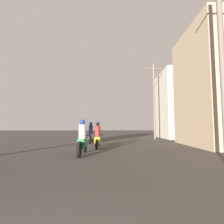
{
  "coord_description": "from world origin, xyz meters",
  "views": [
    {
      "loc": [
        0.96,
        -0.0,
        1.28
      ],
      "look_at": [
        0.76,
        18.0,
        2.79
      ],
      "focal_mm": 28.0,
      "sensor_mm": 36.0,
      "label": 1
    }
  ],
  "objects_px": {
    "building_right_near": "(220,87)",
    "utility_pole_near": "(221,44)",
    "motorcycle_green": "(82,141)",
    "utility_pole_far": "(154,99)",
    "motorcycle_yellow": "(98,137)",
    "building_right_far": "(178,106)",
    "motorcycle_silver": "(91,135)"
  },
  "relations": [
    {
      "from": "utility_pole_far",
      "to": "building_right_far",
      "type": "bearing_deg",
      "value": 32.61
    },
    {
      "from": "building_right_far",
      "to": "utility_pole_far",
      "type": "height_order",
      "value": "utility_pole_far"
    },
    {
      "from": "motorcycle_silver",
      "to": "building_right_far",
      "type": "xyz_separation_m",
      "value": [
        9.24,
        6.4,
        3.05
      ]
    },
    {
      "from": "building_right_near",
      "to": "utility_pole_near",
      "type": "height_order",
      "value": "utility_pole_near"
    },
    {
      "from": "motorcycle_yellow",
      "to": "utility_pole_far",
      "type": "relative_size",
      "value": 0.26
    },
    {
      "from": "building_right_near",
      "to": "utility_pole_far",
      "type": "distance_m",
      "value": 6.98
    },
    {
      "from": "building_right_far",
      "to": "building_right_near",
      "type": "bearing_deg",
      "value": -91.89
    },
    {
      "from": "motorcycle_green",
      "to": "utility_pole_far",
      "type": "height_order",
      "value": "utility_pole_far"
    },
    {
      "from": "motorcycle_yellow",
      "to": "building_right_near",
      "type": "distance_m",
      "value": 8.87
    },
    {
      "from": "building_right_far",
      "to": "utility_pole_far",
      "type": "bearing_deg",
      "value": -147.39
    },
    {
      "from": "motorcycle_green",
      "to": "motorcycle_silver",
      "type": "bearing_deg",
      "value": 88.54
    },
    {
      "from": "motorcycle_yellow",
      "to": "building_right_near",
      "type": "xyz_separation_m",
      "value": [
        8.18,
        0.83,
        3.34
      ]
    },
    {
      "from": "building_right_near",
      "to": "building_right_far",
      "type": "xyz_separation_m",
      "value": [
        0.28,
        8.4,
        -0.26
      ]
    },
    {
      "from": "motorcycle_silver",
      "to": "building_right_near",
      "type": "relative_size",
      "value": 0.25
    },
    {
      "from": "motorcycle_green",
      "to": "utility_pole_far",
      "type": "relative_size",
      "value": 0.27
    },
    {
      "from": "building_right_near",
      "to": "motorcycle_green",
      "type": "bearing_deg",
      "value": -157.15
    },
    {
      "from": "motorcycle_silver",
      "to": "utility_pole_far",
      "type": "bearing_deg",
      "value": 30.91
    },
    {
      "from": "motorcycle_silver",
      "to": "utility_pole_far",
      "type": "distance_m",
      "value": 8.14
    },
    {
      "from": "utility_pole_near",
      "to": "building_right_far",
      "type": "bearing_deg",
      "value": 75.76
    },
    {
      "from": "motorcycle_yellow",
      "to": "building_right_far",
      "type": "distance_m",
      "value": 12.89
    },
    {
      "from": "motorcycle_yellow",
      "to": "motorcycle_silver",
      "type": "distance_m",
      "value": 2.93
    },
    {
      "from": "building_right_near",
      "to": "building_right_far",
      "type": "relative_size",
      "value": 1.07
    },
    {
      "from": "motorcycle_green",
      "to": "utility_pole_far",
      "type": "distance_m",
      "value": 11.93
    },
    {
      "from": "motorcycle_yellow",
      "to": "utility_pole_far",
      "type": "distance_m",
      "value": 9.48
    },
    {
      "from": "motorcycle_green",
      "to": "utility_pole_far",
      "type": "xyz_separation_m",
      "value": [
        5.62,
        9.94,
        3.46
      ]
    },
    {
      "from": "motorcycle_yellow",
      "to": "motorcycle_silver",
      "type": "height_order",
      "value": "motorcycle_silver"
    },
    {
      "from": "motorcycle_green",
      "to": "building_right_near",
      "type": "height_order",
      "value": "building_right_near"
    },
    {
      "from": "utility_pole_far",
      "to": "building_right_near",
      "type": "bearing_deg",
      "value": -64.66
    },
    {
      "from": "motorcycle_silver",
      "to": "utility_pole_near",
      "type": "relative_size",
      "value": 0.24
    },
    {
      "from": "motorcycle_silver",
      "to": "building_right_far",
      "type": "height_order",
      "value": "building_right_far"
    },
    {
      "from": "building_right_far",
      "to": "utility_pole_far",
      "type": "distance_m",
      "value": 3.9
    },
    {
      "from": "building_right_near",
      "to": "utility_pole_near",
      "type": "xyz_separation_m",
      "value": [
        -3.24,
        -5.47,
        0.34
      ]
    }
  ]
}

